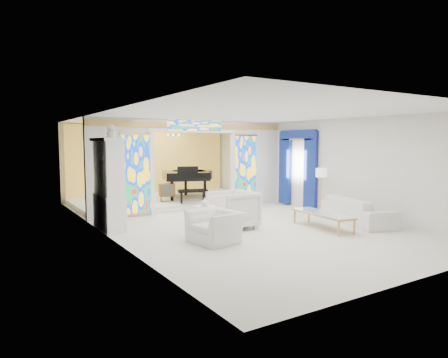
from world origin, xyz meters
TOP-DOWN VIEW (x-y plane):
  - floor at (0.00, 0.00)m, footprint 12.00×12.00m
  - ceiling at (0.00, 0.00)m, footprint 7.00×12.00m
  - wall_back at (0.00, 6.00)m, footprint 7.00×0.02m
  - wall_front at (0.00, -6.00)m, footprint 7.00×0.02m
  - wall_left at (-3.50, 0.00)m, footprint 0.02×12.00m
  - wall_right at (3.50, 0.00)m, footprint 0.02×12.00m
  - partition_wall at (0.00, 2.00)m, footprint 7.00×0.22m
  - stained_glass_left at (-2.03, 1.89)m, footprint 0.90×0.04m
  - stained_glass_right at (2.03, 1.89)m, footprint 0.90×0.04m
  - stained_glass_transom at (0.00, 1.89)m, footprint 2.00×0.04m
  - alcove_platform at (0.00, 4.10)m, footprint 6.80×3.80m
  - gold_curtain_back at (0.00, 5.88)m, footprint 6.70×0.10m
  - chandelier at (0.20, 4.00)m, footprint 0.48×0.48m
  - blue_drapes at (3.40, 0.70)m, footprint 0.14×1.85m
  - china_cabinet at (-3.22, 0.60)m, footprint 0.56×1.46m
  - armchair_left at (-1.59, -2.09)m, footprint 1.12×1.23m
  - armchair_right at (-0.43, -1.06)m, footprint 1.12×1.09m
  - sofa at (2.95, -2.31)m, footprint 1.67×2.66m
  - side_table at (-1.28, -1.06)m, footprint 0.56×0.56m
  - vase at (-1.28, -1.06)m, footprint 0.25×0.25m
  - coffee_table at (1.54, -2.34)m, footprint 0.81×1.98m
  - floor_lamp at (3.14, -0.70)m, footprint 0.47×0.47m
  - grand_piano at (0.79, 3.93)m, footprint 2.49×3.18m
  - tv_console at (-0.42, 3.24)m, footprint 0.62×0.49m

SIDE VIEW (x-z plane):
  - floor at x=0.00m, z-range 0.00..0.00m
  - alcove_platform at x=0.00m, z-range 0.00..0.18m
  - armchair_left at x=-1.59m, z-range 0.00..0.71m
  - sofa at x=2.95m, z-range 0.00..0.73m
  - coffee_table at x=1.54m, z-range 0.18..0.61m
  - side_table at x=-1.28m, z-range 0.10..0.77m
  - armchair_right at x=-0.43m, z-range 0.00..1.00m
  - tv_console at x=-0.42m, z-range 0.27..0.90m
  - vase at x=-1.28m, z-range 0.67..0.88m
  - grand_piano at x=0.79m, z-range 0.39..1.61m
  - china_cabinet at x=-3.22m, z-range -0.19..2.53m
  - floor_lamp at x=3.14m, z-range 0.52..1.97m
  - stained_glass_left at x=-2.03m, z-range 0.10..2.50m
  - stained_glass_right at x=2.03m, z-range 0.10..2.50m
  - wall_back at x=0.00m, z-range 0.00..3.00m
  - wall_front at x=0.00m, z-range 0.00..3.00m
  - wall_left at x=-3.50m, z-range 0.00..3.00m
  - wall_right at x=3.50m, z-range 0.00..3.00m
  - gold_curtain_back at x=0.00m, z-range 0.05..2.95m
  - blue_drapes at x=3.40m, z-range 0.25..2.90m
  - partition_wall at x=0.00m, z-range 0.15..3.15m
  - chandelier at x=0.20m, z-range 2.40..2.70m
  - stained_glass_transom at x=0.00m, z-range 2.65..2.99m
  - ceiling at x=0.00m, z-range 2.99..3.01m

